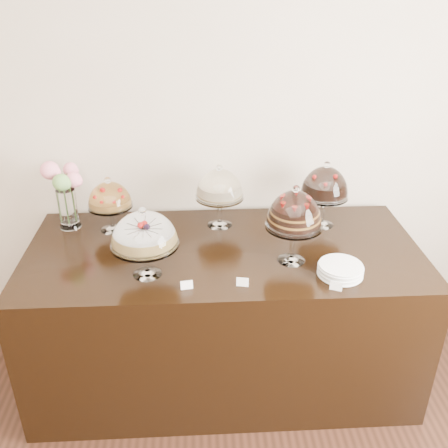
{
  "coord_description": "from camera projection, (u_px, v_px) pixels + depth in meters",
  "views": [
    {
      "loc": [
        0.04,
        0.04,
        2.31
      ],
      "look_at": [
        0.17,
        2.4,
        1.08
      ],
      "focal_mm": 40.0,
      "sensor_mm": 36.0,
      "label": 1
    }
  ],
  "objects": [
    {
      "name": "cake_stand_cheesecake",
      "position": [
        220.0,
        187.0,
        2.93
      ],
      "size": [
        0.29,
        0.29,
        0.39
      ],
      "color": "white",
      "rests_on": "display_counter"
    },
    {
      "name": "wall_back",
      "position": [
        190.0,
        117.0,
        2.99
      ],
      "size": [
        5.0,
        0.04,
        3.0
      ],
      "primitive_type": "cube",
      "color": "beige",
      "rests_on": "ground"
    },
    {
      "name": "price_card_right",
      "position": [
        336.0,
        286.0,
        2.42
      ],
      "size": [
        0.06,
        0.04,
        0.04
      ],
      "primitive_type": "cube",
      "rotation": [
        -0.21,
        0.0,
        -0.39
      ],
      "color": "white",
      "rests_on": "display_counter"
    },
    {
      "name": "cake_stand_choco_layer",
      "position": [
        294.0,
        213.0,
        2.55
      ],
      "size": [
        0.3,
        0.3,
        0.44
      ],
      "color": "white",
      "rests_on": "display_counter"
    },
    {
      "name": "plate_stack",
      "position": [
        340.0,
        270.0,
        2.54
      ],
      "size": [
        0.22,
        0.22,
        0.06
      ],
      "color": "white",
      "rests_on": "display_counter"
    },
    {
      "name": "price_card_left",
      "position": [
        187.0,
        285.0,
        2.43
      ],
      "size": [
        0.06,
        0.02,
        0.04
      ],
      "primitive_type": "cube",
      "rotation": [
        -0.21,
        0.0,
        0.15
      ],
      "color": "white",
      "rests_on": "display_counter"
    },
    {
      "name": "price_card_extra",
      "position": [
        242.0,
        282.0,
        2.45
      ],
      "size": [
        0.06,
        0.03,
        0.04
      ],
      "primitive_type": "cube",
      "rotation": [
        -0.21,
        0.0,
        -0.21
      ],
      "color": "white",
      "rests_on": "display_counter"
    },
    {
      "name": "cake_stand_sugar_sponge",
      "position": [
        144.0,
        232.0,
        2.45
      ],
      "size": [
        0.34,
        0.34,
        0.38
      ],
      "color": "white",
      "rests_on": "display_counter"
    },
    {
      "name": "flower_vase",
      "position": [
        65.0,
        190.0,
        2.91
      ],
      "size": [
        0.22,
        0.3,
        0.42
      ],
      "color": "white",
      "rests_on": "display_counter"
    },
    {
      "name": "display_counter",
      "position": [
        224.0,
        313.0,
        3.0
      ],
      "size": [
        2.2,
        1.0,
        0.9
      ],
      "primitive_type": "cube",
      "color": "black",
      "rests_on": "ground"
    },
    {
      "name": "cake_stand_fruit_tart",
      "position": [
        109.0,
        198.0,
        2.89
      ],
      "size": [
        0.26,
        0.26,
        0.34
      ],
      "color": "white",
      "rests_on": "display_counter"
    },
    {
      "name": "cake_stand_dark_choco",
      "position": [
        325.0,
        185.0,
        2.93
      ],
      "size": [
        0.29,
        0.29,
        0.41
      ],
      "color": "white",
      "rests_on": "display_counter"
    }
  ]
}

